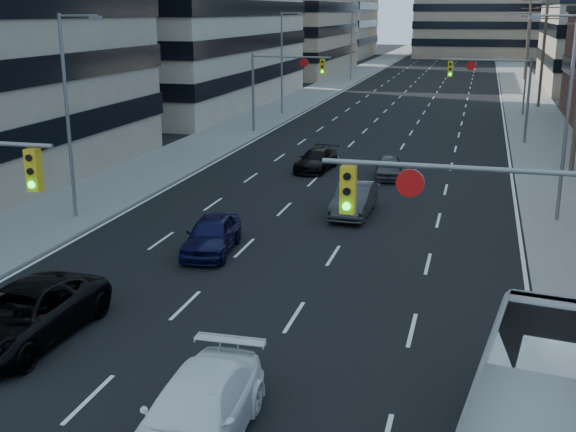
{
  "coord_description": "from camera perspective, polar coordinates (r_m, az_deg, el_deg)",
  "views": [
    {
      "loc": [
        6.92,
        -7.84,
        9.1
      ],
      "look_at": [
        0.66,
        15.53,
        2.2
      ],
      "focal_mm": 45.0,
      "sensor_mm": 36.0,
      "label": 1
    }
  ],
  "objects": [
    {
      "name": "streetlight_right_near",
      "position": [
        33.26,
        20.99,
        7.89
      ],
      "size": [
        2.03,
        0.22,
        9.0
      ],
      "color": "slate",
      "rests_on": "ground"
    },
    {
      "name": "streetlight_left_mid",
      "position": [
        65.29,
        -0.36,
        12.36
      ],
      "size": [
        2.03,
        0.22,
        9.0
      ],
      "color": "slate",
      "rests_on": "ground"
    },
    {
      "name": "office_left_far",
      "position": [
        112.19,
        -1.03,
        15.35
      ],
      "size": [
        20.0,
        30.0,
        16.0
      ],
      "primitive_type": "cube",
      "color": "gray",
      "rests_on": "ground"
    },
    {
      "name": "road_surface",
      "position": [
        138.31,
        12.37,
        11.79
      ],
      "size": [
        18.0,
        300.0,
        0.02
      ],
      "primitive_type": "cube",
      "color": "black",
      "rests_on": "ground"
    },
    {
      "name": "signal_far_right",
      "position": [
        53.05,
        16.02,
        10.13
      ],
      "size": [
        6.09,
        0.33,
        6.0
      ],
      "color": "slate",
      "rests_on": "ground"
    },
    {
      "name": "white_van",
      "position": [
        16.21,
        -7.27,
        -15.24
      ],
      "size": [
        2.2,
        5.16,
        1.49
      ],
      "primitive_type": "imported",
      "rotation": [
        0.0,
        0.0,
        0.02
      ],
      "color": "white",
      "rests_on": "ground"
    },
    {
      "name": "sedan_grey_right",
      "position": [
        41.02,
        7.95,
        3.83
      ],
      "size": [
        1.82,
        3.75,
        1.23
      ],
      "primitive_type": "imported",
      "rotation": [
        0.0,
        0.0,
        0.1
      ],
      "color": "#38383B",
      "rests_on": "ground"
    },
    {
      "name": "bg_block_left",
      "position": [
        151.91,
        1.78,
        16.25
      ],
      "size": [
        24.0,
        24.0,
        20.0
      ],
      "primitive_type": "cube",
      "color": "#ADA089",
      "rests_on": "ground"
    },
    {
      "name": "signal_far_left",
      "position": [
        55.02,
        -0.45,
        10.91
      ],
      "size": [
        6.09,
        0.33,
        6.0
      ],
      "color": "slate",
      "rests_on": "ground"
    },
    {
      "name": "signal_near_right",
      "position": [
        16.54,
        16.2,
        -1.5
      ],
      "size": [
        6.59,
        0.33,
        6.0
      ],
      "color": "slate",
      "rests_on": "ground"
    },
    {
      "name": "streetlight_left_near",
      "position": [
        33.0,
        -16.84,
        8.2
      ],
      "size": [
        2.03,
        0.22,
        9.0
      ],
      "color": "slate",
      "rests_on": "ground"
    },
    {
      "name": "sedan_blue",
      "position": [
        28.16,
        -6.05,
        -1.47
      ],
      "size": [
        2.18,
        4.43,
        1.45
      ],
      "primitive_type": "imported",
      "rotation": [
        0.0,
        0.0,
        0.11
      ],
      "color": "black",
      "rests_on": "ground"
    },
    {
      "name": "utility_pole_midblock",
      "position": [
        74.1,
        19.55,
        12.46
      ],
      "size": [
        2.2,
        0.28,
        11.0
      ],
      "color": "#4C3D2D",
      "rests_on": "ground"
    },
    {
      "name": "utility_pole_distant",
      "position": [
        104.02,
        18.42,
        13.3
      ],
      "size": [
        2.2,
        0.28,
        11.0
      ],
      "color": "#4C3D2D",
      "rests_on": "ground"
    },
    {
      "name": "sidewalk_left",
      "position": [
        139.35,
        7.54,
        12.07
      ],
      "size": [
        5.0,
        300.0,
        0.15
      ],
      "primitive_type": "cube",
      "color": "slate",
      "rests_on": "ground"
    },
    {
      "name": "sidewalk_right",
      "position": [
        138.21,
        17.22,
        11.48
      ],
      "size": [
        5.0,
        300.0,
        0.15
      ],
      "primitive_type": "cube",
      "color": "slate",
      "rests_on": "ground"
    },
    {
      "name": "streetlight_right_far",
      "position": [
        68.04,
        18.25,
        11.73
      ],
      "size": [
        2.03,
        0.22,
        9.0
      ],
      "color": "slate",
      "rests_on": "ground"
    },
    {
      "name": "sedan_black_far",
      "position": [
        42.66,
        2.26,
        4.45
      ],
      "size": [
        2.16,
        4.45,
        1.25
      ],
      "primitive_type": "imported",
      "rotation": [
        0.0,
        0.0,
        -0.1
      ],
      "color": "black",
      "rests_on": "ground"
    },
    {
      "name": "streetlight_left_far",
      "position": [
        99.43,
        5.14,
        13.52
      ],
      "size": [
        2.03,
        0.22,
        9.0
      ],
      "color": "slate",
      "rests_on": "ground"
    },
    {
      "name": "sedan_grey_center",
      "position": [
        33.31,
        5.24,
        1.3
      ],
      "size": [
        1.61,
        4.47,
        1.46
      ],
      "primitive_type": "imported",
      "rotation": [
        0.0,
        0.0,
        -0.01
      ],
      "color": "#2F3032",
      "rests_on": "ground"
    },
    {
      "name": "black_pickup",
      "position": [
        21.93,
        -20.14,
        -7.35
      ],
      "size": [
        2.85,
        5.83,
        1.6
      ],
      "primitive_type": "imported",
      "rotation": [
        0.0,
        0.0,
        -0.04
      ],
      "color": "black",
      "rests_on": "ground"
    }
  ]
}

